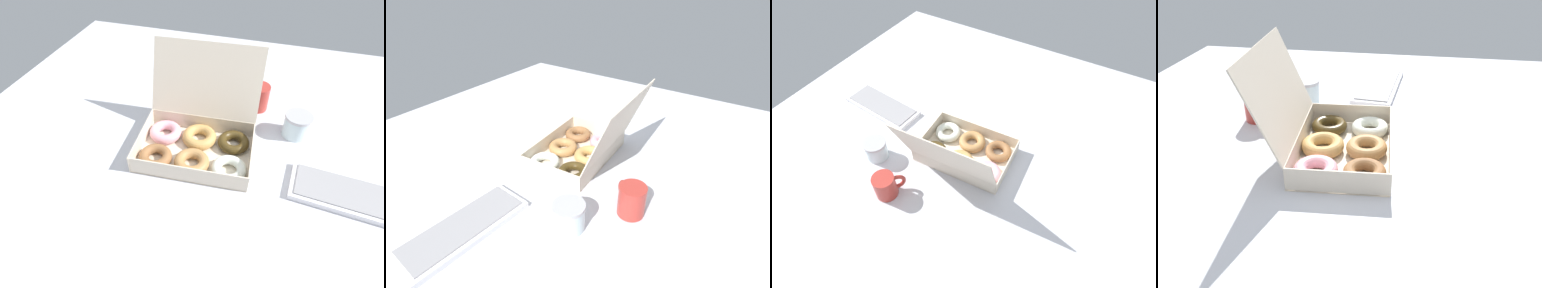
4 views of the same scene
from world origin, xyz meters
TOP-DOWN VIEW (x-y plane):
  - ground_plane at (0.00, 0.00)cm, footprint 180.00×180.00cm
  - donut_box at (-3.54, 3.29)cm, footprint 38.79×36.20cm
  - keyboard at (45.29, -3.22)cm, footprint 36.71×17.20cm
  - coffee_mug at (12.64, 31.82)cm, footprint 9.16×10.83cm
  - glass_jar at (27.75, 20.29)cm, footprint 9.28×9.28cm
  - paper_napkin at (16.60, -24.90)cm, footprint 12.58×10.86cm

SIDE VIEW (x-z plane):
  - ground_plane at x=0.00cm, z-range -2.00..0.00cm
  - paper_napkin at x=16.60cm, z-range 0.00..0.15cm
  - keyboard at x=45.29cm, z-range -0.04..2.16cm
  - donut_box at x=-3.54cm, z-range -10.96..18.21cm
  - glass_jar at x=27.75cm, z-range 0.04..8.41cm
  - coffee_mug at x=12.64cm, z-range 0.13..9.87cm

